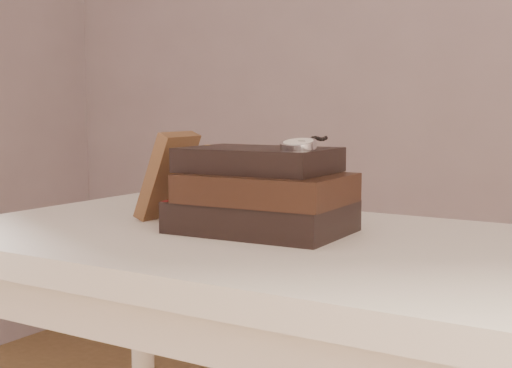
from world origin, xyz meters
The scene contains 5 objects.
table centered at (0.00, 0.35, 0.66)m, with size 1.00×0.60×0.75m.
book_stack centered at (0.00, 0.36, 0.81)m, with size 0.28×0.19×0.13m.
journal centered at (-0.20, 0.39, 0.83)m, with size 0.02×0.10×0.16m, color #432A19.
pocket_watch centered at (0.07, 0.36, 0.89)m, with size 0.06×0.16×0.02m.
eyeglasses centered at (-0.10, 0.45, 0.82)m, with size 0.11×0.13×0.05m.
Camera 1 is at (0.58, -0.59, 0.95)m, focal length 50.60 mm.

